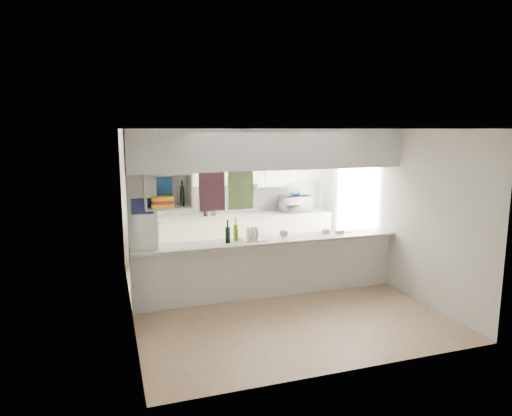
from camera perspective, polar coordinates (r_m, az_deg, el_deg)
name	(u,v)px	position (r m, az deg, el deg)	size (l,w,h in m)	color
floor	(269,296)	(7.33, 1.69, -10.90)	(4.80, 4.80, 0.00)	#8E6C52
ceiling	(270,129)	(6.85, 1.80, 9.87)	(4.80, 4.80, 0.00)	white
wall_back	(229,194)	(9.24, -3.34, 1.77)	(4.20, 4.20, 0.00)	silver
wall_left	(128,224)	(6.58, -15.73, -1.90)	(4.80, 4.80, 0.00)	silver
wall_right	(388,208)	(7.93, 16.16, 0.05)	(4.80, 4.80, 0.00)	silver
servery_partition	(259,192)	(6.86, 0.40, 2.00)	(4.20, 0.50, 2.60)	silver
cubby_shelf	(166,193)	(6.49, -11.17, 1.81)	(0.65, 0.35, 0.50)	white
kitchen_run	(241,219)	(9.11, -1.91, -1.36)	(3.60, 0.63, 2.24)	silver
microwave	(296,203)	(9.41, 4.97, 0.58)	(0.60, 0.41, 0.33)	white
bowl	(295,194)	(9.40, 4.92, 1.77)	(0.25, 0.25, 0.06)	navy
dish_rack	(255,234)	(7.00, -0.18, -3.30)	(0.40, 0.31, 0.21)	silver
cup	(284,234)	(7.08, 3.48, -3.29)	(0.13, 0.13, 0.11)	white
wine_bottles	(232,233)	(6.87, -3.01, -3.15)	(0.23, 0.16, 0.36)	black
plastic_tubs	(332,231)	(7.55, 9.43, -2.89)	(0.49, 0.21, 0.07)	silver
utensil_jar	(206,213)	(8.92, -6.29, -0.62)	(0.09, 0.09, 0.13)	black
knife_block	(213,210)	(8.98, -5.35, -0.28)	(0.10, 0.08, 0.21)	brown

